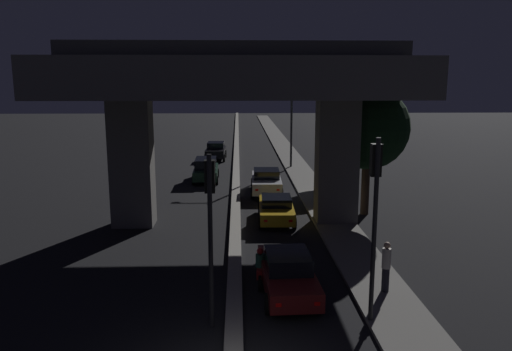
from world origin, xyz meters
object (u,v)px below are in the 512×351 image
at_px(car_dark_red_lead, 287,272).
at_px(motorcycle_red_filtering_near, 260,269).
at_px(car_dark_green_lead_oncoming, 206,169).
at_px(car_white_third, 266,181).
at_px(street_lamp, 287,114).
at_px(traffic_light_left_of_median, 210,211).
at_px(car_taxi_yellow_second, 276,208).
at_px(pedestrian_on_sidewalk, 386,266).
at_px(traffic_light_right_of_median, 375,200).
at_px(car_black_second_oncoming, 216,151).

distance_m(car_dark_red_lead, motorcycle_red_filtering_near, 1.22).
bearing_deg(motorcycle_red_filtering_near, car_dark_green_lead_oncoming, 12.31).
bearing_deg(car_white_third, street_lamp, -11.56).
xyz_separation_m(street_lamp, motorcycle_red_filtering_near, (-3.29, -24.10, -3.93)).
relative_size(traffic_light_left_of_median, car_taxi_yellow_second, 1.18).
xyz_separation_m(car_taxi_yellow_second, pedestrian_on_sidewalk, (3.07, -9.24, 0.34)).
xyz_separation_m(traffic_light_right_of_median, car_taxi_yellow_second, (-2.01, 11.20, -3.17)).
bearing_deg(car_taxi_yellow_second, pedestrian_on_sidewalk, -159.77).
height_order(car_dark_green_lead_oncoming, motorcycle_red_filtering_near, car_dark_green_lead_oncoming).
xyz_separation_m(car_white_third, car_black_second_oncoming, (-3.90, 14.26, 0.01)).
distance_m(car_dark_green_lead_oncoming, car_black_second_oncoming, 10.00).
bearing_deg(car_white_third, car_dark_red_lead, -178.87).
xyz_separation_m(traffic_light_right_of_median, street_lamp, (0.06, 27.13, 0.65)).
xyz_separation_m(car_black_second_oncoming, motorcycle_red_filtering_near, (2.83, -28.95, -0.24)).
bearing_deg(traffic_light_right_of_median, car_white_third, 96.96).
xyz_separation_m(traffic_light_left_of_median, car_dark_green_lead_oncoming, (-1.54, 21.97, -2.71)).
distance_m(street_lamp, pedestrian_on_sidewalk, 25.42).
height_order(traffic_light_right_of_median, car_black_second_oncoming, traffic_light_right_of_median).
bearing_deg(pedestrian_on_sidewalk, car_white_third, 101.53).
bearing_deg(traffic_light_left_of_median, traffic_light_right_of_median, -0.05).
bearing_deg(traffic_light_left_of_median, pedestrian_on_sidewalk, 18.43).
distance_m(traffic_light_left_of_median, car_white_third, 18.12).
distance_m(car_taxi_yellow_second, car_white_third, 6.52).
bearing_deg(car_dark_red_lead, car_black_second_oncoming, 4.91).
height_order(traffic_light_left_of_median, car_white_third, traffic_light_left_of_median).
distance_m(motorcycle_red_filtering_near, pedestrian_on_sidewalk, 4.43).
height_order(traffic_light_left_of_median, car_dark_green_lead_oncoming, traffic_light_left_of_median).
bearing_deg(car_white_third, traffic_light_right_of_median, -171.34).
relative_size(traffic_light_right_of_median, car_taxi_yellow_second, 1.28).
relative_size(car_taxi_yellow_second, motorcycle_red_filtering_near, 2.50).
bearing_deg(pedestrian_on_sidewalk, traffic_light_right_of_median, -118.26).
relative_size(car_dark_red_lead, car_black_second_oncoming, 1.18).
height_order(car_white_third, car_black_second_oncoming, car_white_third).
distance_m(traffic_light_right_of_median, car_dark_red_lead, 4.47).
bearing_deg(traffic_light_left_of_median, car_black_second_oncoming, 92.24).
bearing_deg(car_black_second_oncoming, car_white_third, 16.85).
relative_size(traffic_light_left_of_median, street_lamp, 0.70).
bearing_deg(car_dark_green_lead_oncoming, pedestrian_on_sidewalk, 19.33).
xyz_separation_m(street_lamp, car_white_third, (-2.22, -9.41, -3.70)).
relative_size(street_lamp, car_black_second_oncoming, 1.83).
xyz_separation_m(car_dark_red_lead, car_dark_green_lead_oncoming, (-4.04, 19.75, 0.10)).
bearing_deg(car_taxi_yellow_second, car_black_second_oncoming, 12.91).
relative_size(car_taxi_yellow_second, car_white_third, 0.93).
relative_size(traffic_light_left_of_median, car_black_second_oncoming, 1.28).
height_order(car_dark_red_lead, car_taxi_yellow_second, car_dark_red_lead).
distance_m(traffic_light_right_of_median, car_taxi_yellow_second, 11.81).
xyz_separation_m(street_lamp, car_dark_green_lead_oncoming, (-6.41, -5.15, -3.65)).
relative_size(car_dark_red_lead, pedestrian_on_sidewalk, 2.74).
distance_m(car_black_second_oncoming, pedestrian_on_sidewalk, 30.85).
distance_m(car_taxi_yellow_second, motorcycle_red_filtering_near, 8.27).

